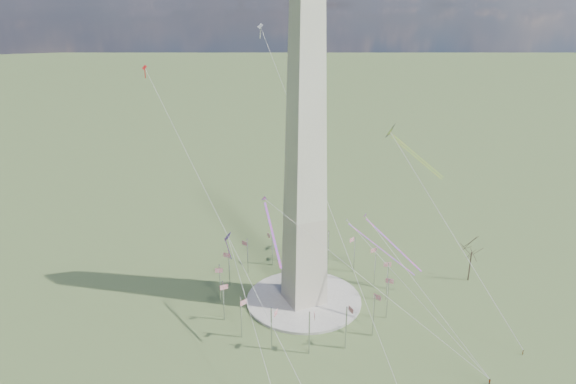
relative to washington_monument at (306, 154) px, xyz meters
name	(u,v)px	position (x,y,z in m)	size (l,w,h in m)	color
ground	(304,301)	(0.00, 0.00, -47.95)	(2000.00, 2000.00, 0.00)	#43572B
plaza	(304,300)	(0.00, 0.00, -47.55)	(36.00, 36.00, 0.80)	#B8B4A8
washington_monument	(306,154)	(0.00, 0.00, 0.00)	(15.56, 15.56, 100.00)	beige
flagpole_ring	(304,280)	(0.00, 0.00, -40.68)	(54.40, 54.40, 13.00)	silver
tree_near	(472,250)	(56.39, -10.88, -36.58)	(9.11, 9.11, 15.94)	#4D382F
person_east	(523,352)	(41.88, -47.52, -47.18)	(0.57, 0.37, 1.55)	gray
person_centre	(490,382)	(25.37, -52.58, -47.14)	(0.96, 0.40, 1.63)	gray
kite_delta_black	(393,134)	(39.84, 14.51, -1.48)	(17.23, 19.17, 17.34)	black
kite_diamond_purple	(228,239)	(-21.85, 6.75, -25.41)	(2.62, 3.28, 9.57)	#3F1A75
kite_streamer_left	(385,236)	(17.98, -15.44, -22.32)	(10.26, 17.19, 13.06)	#FB274A
kite_streamer_mid	(270,223)	(-14.36, -8.33, -15.51)	(4.04, 18.88, 13.01)	#FB274A
kite_streamer_right	(369,239)	(24.38, 1.81, -32.02)	(17.29, 18.43, 16.40)	#FB274A
kite_small_red	(145,69)	(-37.67, 30.18, 22.14)	(1.31, 1.38, 3.87)	red
kite_small_white	(260,27)	(4.04, 44.66, 32.46)	(1.49, 1.97, 5.05)	silver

